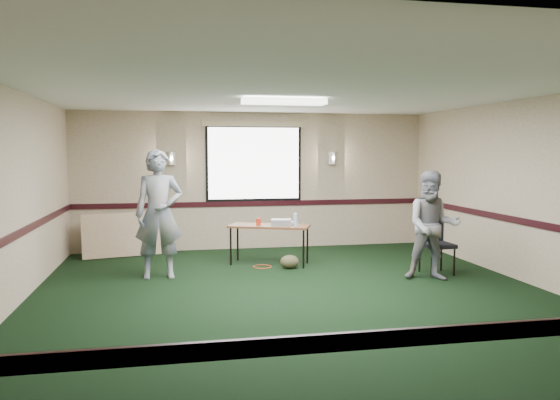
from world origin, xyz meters
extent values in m
plane|color=black|center=(0.00, 0.00, 0.00)|extent=(8.00, 8.00, 0.00)
plane|color=tan|center=(0.00, 4.00, 1.35)|extent=(7.00, 0.00, 7.00)
plane|color=tan|center=(0.00, -4.00, 1.35)|extent=(7.00, 0.00, 7.00)
plane|color=tan|center=(-3.50, 0.00, 1.35)|extent=(0.00, 8.00, 8.00)
plane|color=tan|center=(3.50, 0.00, 1.35)|extent=(0.00, 8.00, 8.00)
plane|color=white|center=(0.00, 0.00, 2.70)|extent=(8.00, 8.00, 0.00)
cube|color=black|center=(0.00, 3.98, 0.90)|extent=(7.00, 0.03, 0.10)
cube|color=black|center=(0.00, -3.98, 0.90)|extent=(7.00, 0.03, 0.10)
cube|color=black|center=(-3.48, 0.00, 0.90)|extent=(0.03, 8.00, 0.10)
cube|color=black|center=(3.48, 0.00, 0.90)|extent=(0.03, 8.00, 0.10)
cube|color=black|center=(0.00, 3.98, 1.70)|extent=(1.90, 0.01, 1.50)
cube|color=white|center=(0.00, 3.97, 1.70)|extent=(1.80, 0.02, 1.40)
cube|color=#C7B58C|center=(0.00, 3.97, 2.47)|extent=(2.05, 0.08, 0.10)
cylinder|color=silver|center=(-1.60, 3.94, 1.80)|extent=(0.16, 0.16, 0.25)
cylinder|color=silver|center=(1.60, 3.94, 1.80)|extent=(0.16, 0.16, 0.25)
cube|color=white|center=(0.00, 1.00, 2.64)|extent=(1.20, 0.32, 0.08)
cube|color=brown|center=(0.03, 2.37, 0.66)|extent=(1.46, 1.02, 0.04)
cylinder|color=black|center=(-0.63, 2.41, 0.32)|extent=(0.03, 0.03, 0.64)
cylinder|color=black|center=(0.52, 1.93, 0.32)|extent=(0.03, 0.03, 0.64)
cylinder|color=black|center=(-0.47, 2.81, 0.32)|extent=(0.03, 0.03, 0.64)
cylinder|color=black|center=(0.69, 2.33, 0.32)|extent=(0.03, 0.03, 0.64)
cube|color=gray|center=(0.21, 2.25, 0.73)|extent=(0.38, 0.33, 0.11)
cube|color=silver|center=(0.42, 2.41, 0.70)|extent=(0.19, 0.15, 0.05)
cylinder|color=red|center=(-0.16, 2.39, 0.74)|extent=(0.08, 0.08, 0.12)
cylinder|color=#8EBDE9|center=(0.43, 2.15, 0.79)|extent=(0.06, 0.06, 0.21)
ellipsoid|color=#3F3924|center=(0.29, 1.97, 0.11)|extent=(0.33, 0.26, 0.22)
torus|color=#D3481A|center=(-0.13, 2.16, 0.01)|extent=(0.38, 0.38, 0.02)
cube|color=tan|center=(-2.44, 3.60, 0.40)|extent=(1.57, 0.58, 0.80)
cube|color=black|center=(2.49, 1.14, 0.46)|extent=(0.48, 0.48, 0.06)
cube|color=black|center=(2.48, 1.36, 0.71)|extent=(0.46, 0.07, 0.46)
cylinder|color=black|center=(2.31, 0.94, 0.21)|extent=(0.03, 0.03, 0.43)
cylinder|color=black|center=(2.70, 0.96, 0.21)|extent=(0.03, 0.03, 0.43)
cylinder|color=black|center=(2.29, 1.32, 0.21)|extent=(0.03, 0.03, 0.43)
cylinder|color=black|center=(2.68, 1.34, 0.21)|extent=(0.03, 0.03, 0.43)
imported|color=#384F7B|center=(-1.80, 1.72, 0.98)|extent=(0.73, 0.49, 1.96)
imported|color=#7D98C3|center=(2.23, 0.78, 0.82)|extent=(0.96, 0.85, 1.64)
camera|label=1|loc=(-1.58, -6.72, 1.91)|focal=35.00mm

